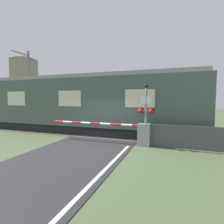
# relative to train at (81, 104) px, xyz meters

# --- Properties ---
(ground_plane) EXTENTS (80.00, 80.00, 0.00)m
(ground_plane) POSITION_rel_train_xyz_m (2.30, -3.61, -2.00)
(ground_plane) COLOR #475638
(track_bed) EXTENTS (36.00, 3.20, 0.13)m
(track_bed) POSITION_rel_train_xyz_m (2.30, 0.00, -1.98)
(track_bed) COLOR #666056
(track_bed) RESTS_ON ground_plane
(train) EXTENTS (16.12, 2.77, 3.91)m
(train) POSITION_rel_train_xyz_m (0.00, 0.00, 0.00)
(train) COLOR black
(train) RESTS_ON ground_plane
(crossing_barrier) EXTENTS (5.72, 0.44, 1.11)m
(crossing_barrier) POSITION_rel_train_xyz_m (4.34, -2.21, -1.36)
(crossing_barrier) COLOR gray
(crossing_barrier) RESTS_ON ground_plane
(signal_post) EXTENTS (0.81, 0.26, 3.05)m
(signal_post) POSITION_rel_train_xyz_m (4.93, -2.34, -0.26)
(signal_post) COLOR gray
(signal_post) RESTS_ON ground_plane
(catenary_pole) EXTENTS (0.20, 1.90, 6.85)m
(catenary_pole) POSITION_rel_train_xyz_m (-6.98, 2.38, 1.58)
(catenary_pole) COLOR slate
(catenary_pole) RESTS_ON ground_plane
(distant_building) EXTENTS (3.71, 3.71, 10.45)m
(distant_building) POSITION_rel_train_xyz_m (-19.98, 14.32, 3.30)
(distant_building) COLOR gray
(distant_building) RESTS_ON ground_plane
(roadside_fence) EXTENTS (4.01, 0.06, 1.10)m
(roadside_fence) POSITION_rel_train_xyz_m (6.76, -2.09, -1.45)
(roadside_fence) COLOR #4C4C51
(roadside_fence) RESTS_ON ground_plane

